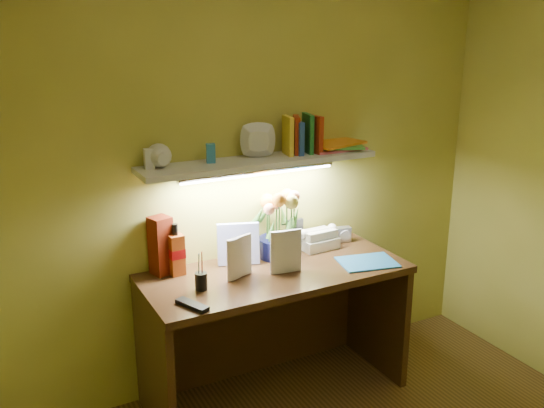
% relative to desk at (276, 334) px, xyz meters
% --- Properties ---
extents(desk, '(1.40, 0.60, 0.75)m').
position_rel_desk_xyz_m(desk, '(0.00, 0.00, 0.00)').
color(desk, '#33200E').
rests_on(desk, ground).
extents(flower_bouquet, '(0.26, 0.26, 0.38)m').
position_rel_desk_xyz_m(flower_bouquet, '(0.10, 0.17, 0.56)').
color(flower_bouquet, '#0B0E36').
rests_on(flower_bouquet, desk).
extents(telephone, '(0.22, 0.17, 0.13)m').
position_rel_desk_xyz_m(telephone, '(0.37, 0.18, 0.44)').
color(telephone, white).
rests_on(telephone, desk).
extents(desk_clock, '(0.10, 0.07, 0.09)m').
position_rel_desk_xyz_m(desk_clock, '(0.56, 0.20, 0.42)').
color(desk_clock, '#BBBBC0').
rests_on(desk_clock, desk).
extents(whisky_bottle, '(0.08, 0.08, 0.27)m').
position_rel_desk_xyz_m(whisky_bottle, '(-0.48, 0.19, 0.51)').
color(whisky_bottle, '#A44417').
rests_on(whisky_bottle, desk).
extents(whisky_box, '(0.12, 0.12, 0.31)m').
position_rel_desk_xyz_m(whisky_box, '(-0.54, 0.24, 0.53)').
color(whisky_box, '#611808').
rests_on(whisky_box, desk).
extents(pen_cup, '(0.06, 0.06, 0.15)m').
position_rel_desk_xyz_m(pen_cup, '(-0.43, -0.04, 0.45)').
color(pen_cup, black).
rests_on(pen_cup, desk).
extents(art_card, '(0.23, 0.12, 0.22)m').
position_rel_desk_xyz_m(art_card, '(-0.13, 0.18, 0.49)').
color(art_card, white).
rests_on(art_card, desk).
extents(tv_remote, '(0.12, 0.18, 0.02)m').
position_rel_desk_xyz_m(tv_remote, '(-0.54, -0.20, 0.38)').
color(tv_remote, black).
rests_on(tv_remote, desk).
extents(blue_folder, '(0.34, 0.28, 0.01)m').
position_rel_desk_xyz_m(blue_folder, '(0.49, -0.14, 0.38)').
color(blue_folder, '#2A79BA').
rests_on(blue_folder, desk).
extents(desk_book_a, '(0.16, 0.07, 0.22)m').
position_rel_desk_xyz_m(desk_book_a, '(-0.28, -0.02, 0.49)').
color(desk_book_a, silver).
rests_on(desk_book_a, desk).
extents(desk_book_b, '(0.17, 0.04, 0.23)m').
position_rel_desk_xyz_m(desk_book_b, '(-0.05, -0.04, 0.49)').
color(desk_book_b, silver).
rests_on(desk_book_b, desk).
extents(wall_shelf, '(1.32, 0.34, 0.24)m').
position_rel_desk_xyz_m(wall_shelf, '(0.04, 0.18, 0.96)').
color(wall_shelf, silver).
rests_on(wall_shelf, ground).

